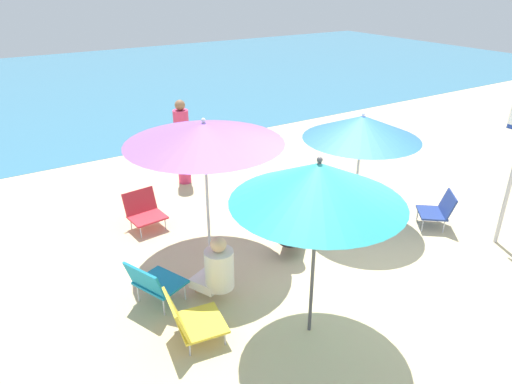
% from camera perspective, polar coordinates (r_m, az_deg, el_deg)
% --- Properties ---
extents(ground_plane, '(40.00, 40.00, 0.00)m').
position_cam_1_polar(ground_plane, '(6.74, 11.91, -8.84)').
color(ground_plane, '#D3BC8C').
extents(sea_water, '(40.00, 16.00, 0.01)m').
position_cam_1_polar(sea_water, '(18.70, -19.51, 12.42)').
color(sea_water, teal).
rests_on(sea_water, ground_plane).
extents(umbrella_blue, '(1.80, 1.80, 1.85)m').
position_cam_1_polar(umbrella_blue, '(7.26, 12.88, 7.74)').
color(umbrella_blue, silver).
rests_on(umbrella_blue, ground_plane).
extents(umbrella_purple, '(2.13, 2.13, 2.03)m').
position_cam_1_polar(umbrella_purple, '(6.16, -6.39, 7.20)').
color(umbrella_purple, silver).
rests_on(umbrella_purple, ground_plane).
extents(umbrella_teal, '(1.79, 1.79, 2.12)m').
position_cam_1_polar(umbrella_teal, '(4.60, 7.64, 1.10)').
color(umbrella_teal, '#4C4C51').
rests_on(umbrella_teal, ground_plane).
extents(beach_chair_a, '(0.67, 0.63, 0.61)m').
position_cam_1_polar(beach_chair_a, '(5.31, -8.06, -15.20)').
color(beach_chair_a, gold).
rests_on(beach_chair_a, ground_plane).
extents(beach_chair_b, '(0.58, 0.58, 0.59)m').
position_cam_1_polar(beach_chair_b, '(7.62, -13.58, -2.19)').
color(beach_chair_b, red).
rests_on(beach_chair_b, ground_plane).
extents(beach_chair_c, '(0.69, 0.69, 0.59)m').
position_cam_1_polar(beach_chair_c, '(7.95, 21.49, -1.96)').
color(beach_chair_c, navy).
rests_on(beach_chair_c, ground_plane).
extents(beach_chair_d, '(0.71, 0.72, 0.63)m').
position_cam_1_polar(beach_chair_d, '(5.84, -12.43, -10.67)').
color(beach_chair_d, teal).
rests_on(beach_chair_d, ground_plane).
extents(beach_chair_e, '(0.73, 0.72, 0.68)m').
position_cam_1_polar(beach_chair_e, '(7.51, 1.68, -1.26)').
color(beach_chair_e, '#33934C').
rests_on(beach_chair_e, ground_plane).
extents(person_a, '(0.49, 0.58, 0.91)m').
position_cam_1_polar(person_a, '(5.77, -4.84, -9.46)').
color(person_a, silver).
rests_on(person_a, ground_plane).
extents(person_b, '(0.54, 0.54, 0.96)m').
position_cam_1_polar(person_b, '(6.60, 4.30, -4.16)').
color(person_b, black).
rests_on(person_b, ground_plane).
extents(person_c, '(0.28, 0.28, 1.63)m').
position_cam_1_polar(person_c, '(8.93, -9.00, 6.08)').
color(person_c, '#DB3866').
rests_on(person_c, ground_plane).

